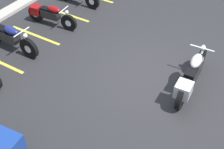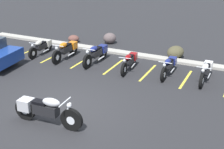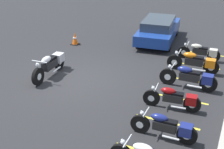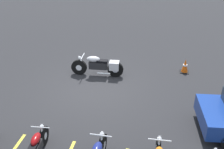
# 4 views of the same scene
# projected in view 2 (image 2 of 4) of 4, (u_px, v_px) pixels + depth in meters

# --- Properties ---
(ground) EXTENTS (60.00, 60.00, 0.00)m
(ground) POSITION_uv_depth(u_px,v_px,m) (64.00, 108.00, 10.77)
(ground) COLOR #262628
(motorcycle_silver_featured) EXTENTS (2.39, 0.67, 0.94)m
(motorcycle_silver_featured) POSITION_uv_depth(u_px,v_px,m) (44.00, 110.00, 9.64)
(motorcycle_silver_featured) COLOR black
(motorcycle_silver_featured) RESTS_ON ground
(parked_bike_0) EXTENTS (0.55, 1.97, 0.78)m
(parked_bike_0) POSITION_uv_depth(u_px,v_px,m) (42.00, 47.00, 15.95)
(parked_bike_0) COLOR black
(parked_bike_0) RESTS_ON ground
(parked_bike_1) EXTENTS (0.62, 2.22, 0.87)m
(parked_bike_1) POSITION_uv_depth(u_px,v_px,m) (66.00, 49.00, 15.34)
(parked_bike_1) COLOR black
(parked_bike_1) RESTS_ON ground
(parked_bike_2) EXTENTS (0.63, 2.23, 0.88)m
(parked_bike_2) POSITION_uv_depth(u_px,v_px,m) (97.00, 53.00, 14.80)
(parked_bike_2) COLOR black
(parked_bike_2) RESTS_ON ground
(parked_bike_3) EXTENTS (0.56, 1.98, 0.78)m
(parked_bike_3) POSITION_uv_depth(u_px,v_px,m) (130.00, 61.00, 13.94)
(parked_bike_3) COLOR black
(parked_bike_3) RESTS_ON ground
(parked_bike_4) EXTENTS (0.56, 2.00, 0.79)m
(parked_bike_4) POSITION_uv_depth(u_px,v_px,m) (169.00, 66.00, 13.40)
(parked_bike_4) COLOR black
(parked_bike_4) RESTS_ON ground
(parked_bike_5) EXTENTS (0.58, 2.06, 0.81)m
(parked_bike_5) POSITION_uv_depth(u_px,v_px,m) (206.00, 71.00, 12.81)
(parked_bike_5) COLOR black
(parked_bike_5) RESTS_ON ground
(concrete_curb) EXTENTS (18.00, 0.50, 0.12)m
(concrete_curb) POSITION_uv_depth(u_px,v_px,m) (132.00, 54.00, 15.92)
(concrete_curb) COLOR #A8A399
(concrete_curb) RESTS_ON ground
(landscape_rock_0) EXTENTS (0.75, 0.67, 0.42)m
(landscape_rock_0) POSITION_uv_depth(u_px,v_px,m) (74.00, 39.00, 18.03)
(landscape_rock_0) COLOR brown
(landscape_rock_0) RESTS_ON ground
(landscape_rock_1) EXTENTS (1.00, 1.00, 0.61)m
(landscape_rock_1) POSITION_uv_depth(u_px,v_px,m) (110.00, 38.00, 17.78)
(landscape_rock_1) COLOR #584B4B
(landscape_rock_1) RESTS_ON ground
(landscape_rock_2) EXTENTS (1.00, 1.12, 0.62)m
(landscape_rock_2) POSITION_uv_depth(u_px,v_px,m) (176.00, 52.00, 15.42)
(landscape_rock_2) COLOR #4A452F
(landscape_rock_2) RESTS_ON ground
(stall_line_0) EXTENTS (0.10, 2.10, 0.00)m
(stall_line_0) POSITION_uv_depth(u_px,v_px,m) (27.00, 52.00, 16.45)
(stall_line_0) COLOR gold
(stall_line_0) RESTS_ON ground
(stall_line_1) EXTENTS (0.10, 2.10, 0.00)m
(stall_line_1) POSITION_uv_depth(u_px,v_px,m) (53.00, 56.00, 15.78)
(stall_line_1) COLOR gold
(stall_line_1) RESTS_ON ground
(stall_line_2) EXTENTS (0.10, 2.10, 0.00)m
(stall_line_2) POSITION_uv_depth(u_px,v_px,m) (82.00, 61.00, 15.10)
(stall_line_2) COLOR gold
(stall_line_2) RESTS_ON ground
(stall_line_3) EXTENTS (0.10, 2.10, 0.00)m
(stall_line_3) POSITION_uv_depth(u_px,v_px,m) (113.00, 67.00, 14.43)
(stall_line_3) COLOR gold
(stall_line_3) RESTS_ON ground
(stall_line_4) EXTENTS (0.10, 2.10, 0.00)m
(stall_line_4) POSITION_uv_depth(u_px,v_px,m) (148.00, 73.00, 13.75)
(stall_line_4) COLOR gold
(stall_line_4) RESTS_ON ground
(stall_line_5) EXTENTS (0.10, 2.10, 0.00)m
(stall_line_5) POSITION_uv_depth(u_px,v_px,m) (186.00, 79.00, 13.08)
(stall_line_5) COLOR gold
(stall_line_5) RESTS_ON ground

